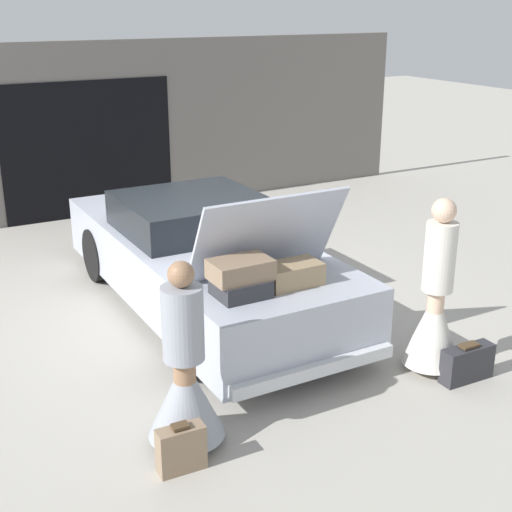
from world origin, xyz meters
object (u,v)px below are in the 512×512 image
person_left (185,382)px  suitcase_beside_right_person (467,363)px  car (202,258)px  person_right (435,311)px  suitcase_beside_left_person (181,449)px

person_left → suitcase_beside_right_person: bearing=81.0°
suitcase_beside_right_person → person_left: bearing=172.6°
car → person_right: (1.28, -2.44, 0.02)m
car → suitcase_beside_left_person: size_ratio=11.81×
car → person_left: car is taller
car → suitcase_beside_right_person: 3.14m
person_right → suitcase_beside_right_person: size_ratio=3.21×
person_right → suitcase_beside_left_person: size_ratio=4.32×
car → person_right: bearing=-62.3°
person_left → person_right: (2.55, -0.03, 0.07)m
car → suitcase_beside_left_person: car is taller
person_left → suitcase_beside_left_person: bearing=-31.9°
car → suitcase_beside_left_person: bearing=-118.2°
person_left → person_right: size_ratio=0.91×
car → person_right: size_ratio=2.73×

